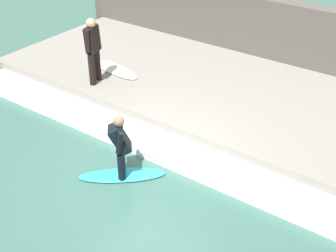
% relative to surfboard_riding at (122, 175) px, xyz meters
% --- Properties ---
extents(ground_plane, '(28.00, 28.00, 0.00)m').
position_rel_surfboard_riding_xyz_m(ground_plane, '(0.34, -0.30, -0.03)').
color(ground_plane, '#386056').
extents(concrete_ledge, '(4.40, 12.45, 0.37)m').
position_rel_surfboard_riding_xyz_m(concrete_ledge, '(3.78, -0.30, 0.15)').
color(concrete_ledge, gray).
rests_on(concrete_ledge, ground_plane).
extents(back_wall, '(0.50, 13.07, 1.97)m').
position_rel_surfboard_riding_xyz_m(back_wall, '(6.23, -0.30, 0.95)').
color(back_wall, '#544F49').
rests_on(back_wall, ground_plane).
extents(wave_foam_crest, '(0.88, 11.82, 0.18)m').
position_rel_surfboard_riding_xyz_m(wave_foam_crest, '(1.14, -0.30, 0.06)').
color(wave_foam_crest, white).
rests_on(wave_foam_crest, ground_plane).
extents(surfboard_riding, '(1.43, 1.57, 0.06)m').
position_rel_surfboard_riding_xyz_m(surfboard_riding, '(0.00, 0.00, 0.00)').
color(surfboard_riding, '#2DADD1').
rests_on(surfboard_riding, ground_plane).
extents(surfer_riding, '(0.55, 0.55, 1.29)m').
position_rel_surfboard_riding_xyz_m(surfer_riding, '(0.00, 0.00, 0.74)').
color(surfer_riding, black).
rests_on(surfer_riding, surfboard_riding).
extents(surfer_waiting_near, '(0.54, 0.36, 1.64)m').
position_rel_surfboard_riding_xyz_m(surfer_waiting_near, '(2.20, 2.70, 1.26)').
color(surfer_waiting_near, black).
rests_on(surfer_waiting_near, concrete_ledge).
extents(surfboard_waiting_near, '(0.79, 1.70, 0.06)m').
position_rel_surfboard_riding_xyz_m(surfboard_waiting_near, '(2.99, 2.75, 0.37)').
color(surfboard_waiting_near, white).
rests_on(surfboard_waiting_near, concrete_ledge).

